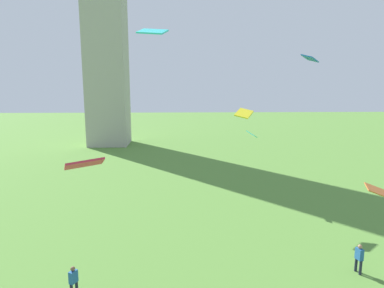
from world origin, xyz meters
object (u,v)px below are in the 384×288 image
person_2 (359,257)px  kite_flying_2 (244,113)px  kite_flying_0 (310,58)px  kite_flying_5 (84,164)px  kite_flying_3 (252,134)px  kite_flying_1 (376,190)px  person_3 (74,280)px  kite_flying_4 (153,31)px

person_2 → kite_flying_2: kite_flying_2 is taller
kite_flying_0 → kite_flying_5: size_ratio=0.95×
kite_flying_3 → kite_flying_1: bearing=163.7°
person_3 → kite_flying_4: (3.89, 1.55, 11.66)m
person_2 → person_3: bearing=-93.6°
kite_flying_1 → kite_flying_3: 12.22m
kite_flying_0 → kite_flying_1: 12.04m
kite_flying_4 → kite_flying_5: (-2.78, -2.53, -5.72)m
kite_flying_0 → kite_flying_5: bearing=176.0°
kite_flying_0 → person_3: bearing=171.7°
person_2 → kite_flying_4: kite_flying_4 is taller
person_3 → kite_flying_5: kite_flying_5 is taller
kite_flying_1 → kite_flying_0: bearing=-80.1°
kite_flying_1 → kite_flying_2: 11.30m
person_3 → kite_flying_3: kite_flying_3 is taller
kite_flying_2 → kite_flying_5: (-9.15, -13.01, -0.94)m
person_3 → kite_flying_4: bearing=136.7°
person_3 → kite_flying_5: size_ratio=0.87×
kite_flying_1 → kite_flying_5: 16.00m
kite_flying_0 → kite_flying_2: bearing=135.4°
person_2 → kite_flying_2: bearing=-166.4°
person_3 → kite_flying_2: 17.25m
person_2 → person_3: (-14.77, -1.62, -0.03)m
kite_flying_0 → kite_flying_4: size_ratio=1.15×
person_2 → kite_flying_3: size_ratio=1.46×
kite_flying_0 → kite_flying_5: 20.16m
person_3 → kite_flying_0: kite_flying_0 is taller
person_3 → kite_flying_1: bearing=126.0°
person_3 → kite_flying_2: (10.26, 12.03, 6.88)m
person_2 → kite_flying_3: 13.97m
person_2 → kite_flying_5: 15.11m
kite_flying_2 → kite_flying_5: kite_flying_2 is taller
kite_flying_2 → kite_flying_3: (1.17, 2.27, -2.03)m
kite_flying_0 → kite_flying_3: kite_flying_0 is taller
kite_flying_0 → person_2: bearing=-140.2°
kite_flying_0 → kite_flying_2: kite_flying_0 is taller
kite_flying_0 → kite_flying_1: size_ratio=1.33×
kite_flying_3 → kite_flying_5: bearing=105.9°
kite_flying_5 → person_2: bearing=167.4°
kite_flying_0 → kite_flying_4: 15.71m
kite_flying_4 → person_3: bearing=-139.7°
person_3 → kite_flying_2: bearing=164.4°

